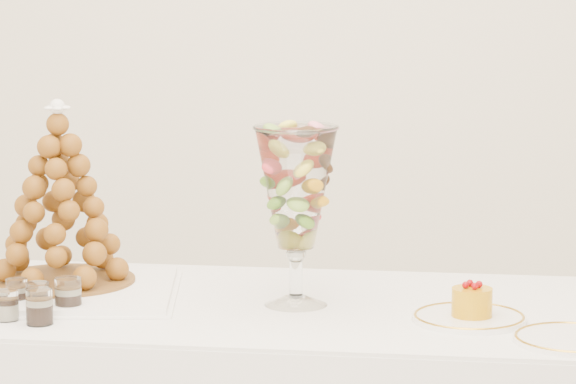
# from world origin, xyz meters

# --- Properties ---
(lace_tray) EXTENTS (0.61, 0.48, 0.02)m
(lace_tray) POSITION_xyz_m (-0.49, 0.37, 0.70)
(lace_tray) COLOR white
(lace_tray) RESTS_ON buffet_table
(macaron_vase) EXTENTS (0.18, 0.18, 0.39)m
(macaron_vase) POSITION_xyz_m (0.08, 0.33, 0.94)
(macaron_vase) COLOR white
(macaron_vase) RESTS_ON buffet_table
(cake_plate) EXTENTS (0.24, 0.24, 0.01)m
(cake_plate) POSITION_xyz_m (0.45, 0.23, 0.70)
(cake_plate) COLOR white
(cake_plate) RESTS_ON buffet_table
(spare_plate) EXTENTS (0.23, 0.23, 0.01)m
(spare_plate) POSITION_xyz_m (0.64, 0.08, 0.70)
(spare_plate) COLOR white
(spare_plate) RESTS_ON buffet_table
(verrine_a) EXTENTS (0.05, 0.05, 0.06)m
(verrine_a) POSITION_xyz_m (-0.52, 0.26, 0.72)
(verrine_a) COLOR white
(verrine_a) RESTS_ON buffet_table
(verrine_b) EXTENTS (0.06, 0.06, 0.07)m
(verrine_b) POSITION_xyz_m (-0.47, 0.21, 0.72)
(verrine_b) COLOR white
(verrine_b) RESTS_ON buffet_table
(verrine_c) EXTENTS (0.07, 0.07, 0.08)m
(verrine_c) POSITION_xyz_m (-0.40, 0.21, 0.73)
(verrine_c) COLOR white
(verrine_c) RESTS_ON buffet_table
(verrine_d) EXTENTS (0.05, 0.05, 0.06)m
(verrine_d) POSITION_xyz_m (-0.51, 0.15, 0.72)
(verrine_d) COLOR white
(verrine_d) RESTS_ON buffet_table
(verrine_e) EXTENTS (0.07, 0.07, 0.07)m
(verrine_e) POSITION_xyz_m (-0.44, 0.12, 0.73)
(verrine_e) COLOR white
(verrine_e) RESTS_ON buffet_table
(croquembouche) EXTENTS (0.33, 0.33, 0.42)m
(croquembouche) POSITION_xyz_m (-0.47, 0.43, 0.91)
(croquembouche) COLOR brown
(croquembouche) RESTS_ON lace_tray
(mousse_cake) EXTENTS (0.09, 0.09, 0.07)m
(mousse_cake) POSITION_xyz_m (0.45, 0.23, 0.73)
(mousse_cake) COLOR #D18F09
(mousse_cake) RESTS_ON cake_plate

